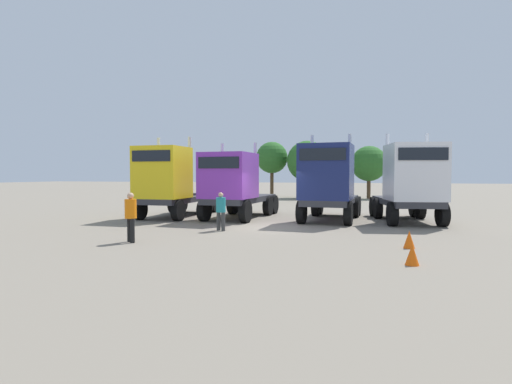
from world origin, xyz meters
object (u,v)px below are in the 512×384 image
visitor_in_hivis (131,214)px  traffic_cone_mid (409,240)px  semi_truck_yellow (169,182)px  visitor_with_camera (221,209)px  semi_truck_purple (234,185)px  semi_truck_white (411,182)px  semi_truck_navy (328,182)px  traffic_cone_near (412,255)px

visitor_in_hivis → traffic_cone_mid: bearing=136.3°
semi_truck_yellow → visitor_with_camera: 6.01m
visitor_with_camera → semi_truck_purple: bearing=-143.0°
semi_truck_white → semi_truck_purple: bearing=-96.4°
semi_truck_yellow → semi_truck_purple: size_ratio=0.98×
semi_truck_yellow → visitor_with_camera: size_ratio=3.88×
semi_truck_navy → traffic_cone_mid: 7.54m
semi_truck_navy → traffic_cone_near: size_ratio=11.19×
semi_truck_purple → semi_truck_navy: 4.89m
semi_truck_yellow → traffic_cone_mid: size_ratio=11.12×
traffic_cone_near → semi_truck_navy: bearing=108.2°
semi_truck_yellow → traffic_cone_near: size_ratio=11.16×
semi_truck_yellow → traffic_cone_mid: 13.28m
semi_truck_navy → semi_truck_yellow: bearing=-83.4°
traffic_cone_mid → visitor_in_hivis: bearing=-171.6°
semi_truck_navy → traffic_cone_near: 9.81m
traffic_cone_near → traffic_cone_mid: (0.16, 2.56, 0.00)m
visitor_in_hivis → semi_truck_navy: bearing=-179.1°
visitor_in_hivis → visitor_with_camera: bearing=-171.2°
semi_truck_yellow → semi_truck_navy: semi_truck_yellow is taller
traffic_cone_near → traffic_cone_mid: traffic_cone_mid is taller
semi_truck_yellow → semi_truck_white: size_ratio=1.04×
semi_truck_navy → semi_truck_purple: bearing=-84.3°
semi_truck_purple → visitor_with_camera: size_ratio=3.94×
semi_truck_white → visitor_with_camera: size_ratio=3.73×
semi_truck_purple → traffic_cone_near: 12.06m
semi_truck_navy → visitor_in_hivis: size_ratio=3.62×
semi_truck_purple → traffic_cone_near: bearing=44.5°
semi_truck_purple → visitor_with_camera: (0.85, -4.20, -0.91)m
semi_truck_navy → traffic_cone_mid: size_ratio=11.15×
semi_truck_purple → traffic_cone_near: size_ratio=11.33×
semi_truck_purple → traffic_cone_mid: semi_truck_purple is taller
semi_truck_yellow → visitor_in_hivis: (2.45, -7.49, -0.96)m
semi_truck_yellow → traffic_cone_near: 14.51m
visitor_with_camera → semi_truck_white: bearing=146.4°
visitor_in_hivis → visitor_with_camera: 4.10m
semi_truck_yellow → visitor_in_hivis: semi_truck_yellow is taller
semi_truck_purple → semi_truck_navy: semi_truck_navy is taller
semi_truck_purple → semi_truck_navy: size_ratio=1.01×
semi_truck_purple → semi_truck_white: 8.78m
visitor_in_hivis → visitor_with_camera: visitor_in_hivis is taller
semi_truck_white → traffic_cone_near: bearing=-15.0°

